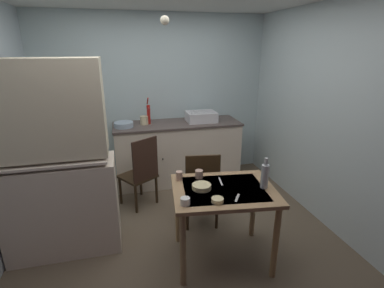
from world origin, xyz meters
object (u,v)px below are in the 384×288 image
at_px(hand_pump, 149,113).
at_px(teacup_cream, 199,174).
at_px(hutch_cabinet, 57,169).
at_px(sink_basin, 201,116).
at_px(glass_bottle, 265,176).
at_px(dining_table, 223,200).
at_px(serving_bowl_wide, 217,200).
at_px(chair_by_counter, 141,172).
at_px(mixing_bowl_counter, 124,125).
at_px(chair_far_side, 201,188).

distance_m(hand_pump, teacup_cream, 1.69).
bearing_deg(hutch_cabinet, sink_basin, 36.29).
xyz_separation_m(teacup_cream, glass_bottle, (0.53, -0.35, 0.08)).
distance_m(dining_table, serving_bowl_wide, 0.30).
height_order(chair_by_counter, teacup_cream, chair_by_counter).
relative_size(dining_table, chair_by_counter, 1.08).
bearing_deg(teacup_cream, mixing_bowl_counter, 114.03).
bearing_deg(serving_bowl_wide, chair_far_side, 83.60).
distance_m(hutch_cabinet, mixing_bowl_counter, 1.45).
relative_size(hand_pump, chair_by_counter, 0.41).
relative_size(mixing_bowl_counter, serving_bowl_wide, 2.60).
bearing_deg(chair_far_side, sink_basin, 74.53).
distance_m(mixing_bowl_counter, chair_by_counter, 0.80).
height_order(mixing_bowl_counter, dining_table, mixing_bowl_counter).
bearing_deg(hand_pump, serving_bowl_wide, -80.80).
distance_m(hutch_cabinet, sink_basin, 2.26).
distance_m(sink_basin, mixing_bowl_counter, 1.16).
bearing_deg(chair_far_side, hand_pump, 108.42).
height_order(sink_basin, hand_pump, hand_pump).
bearing_deg(chair_by_counter, teacup_cream, -60.87).
xyz_separation_m(mixing_bowl_counter, serving_bowl_wide, (0.71, -2.04, -0.18)).
height_order(hutch_cabinet, glass_bottle, hutch_cabinet).
height_order(hutch_cabinet, hand_pump, hutch_cabinet).
bearing_deg(dining_table, chair_by_counter, 119.60).
bearing_deg(dining_table, chair_far_side, 94.52).
relative_size(sink_basin, mixing_bowl_counter, 1.63).
height_order(dining_table, serving_bowl_wide, serving_bowl_wide).
distance_m(chair_far_side, chair_by_counter, 0.88).
bearing_deg(hutch_cabinet, chair_far_side, 2.57).
height_order(hutch_cabinet, chair_far_side, hutch_cabinet).
bearing_deg(sink_basin, chair_by_counter, -146.37).
xyz_separation_m(hand_pump, serving_bowl_wide, (0.35, -2.13, -0.31)).
xyz_separation_m(chair_far_side, chair_by_counter, (-0.64, 0.61, 0.00)).
height_order(chair_by_counter, serving_bowl_wide, chair_by_counter).
xyz_separation_m(sink_basin, dining_table, (-0.30, -1.87, -0.36)).
height_order(hutch_cabinet, sink_basin, hutch_cabinet).
relative_size(hand_pump, serving_bowl_wide, 3.74).
bearing_deg(glass_bottle, sink_basin, 91.89).
bearing_deg(hand_pump, chair_far_side, -71.58).
xyz_separation_m(hutch_cabinet, dining_table, (1.51, -0.53, -0.25)).
relative_size(hutch_cabinet, sink_basin, 4.39).
xyz_separation_m(hutch_cabinet, mixing_bowl_counter, (0.66, 1.28, 0.06)).
height_order(sink_basin, glass_bottle, sink_basin).
bearing_deg(sink_basin, chair_far_side, -105.47).
distance_m(hutch_cabinet, chair_far_side, 1.53).
xyz_separation_m(hand_pump, dining_table, (0.48, -1.91, -0.45)).
distance_m(sink_basin, dining_table, 1.92).
height_order(chair_by_counter, glass_bottle, glass_bottle).
bearing_deg(mixing_bowl_counter, teacup_cream, -65.97).
height_order(hutch_cabinet, dining_table, hutch_cabinet).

